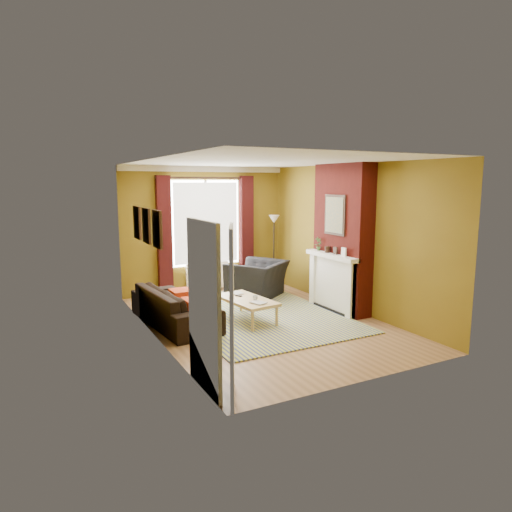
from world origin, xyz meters
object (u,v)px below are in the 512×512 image
sofa (175,306)px  floor_lamp (274,231)px  coffee_table (246,301)px  wicker_stool (235,281)px  armchair (257,280)px

sofa → floor_lamp: size_ratio=1.27×
coffee_table → floor_lamp: bearing=43.0°
sofa → wicker_stool: bearing=-54.3°
sofa → armchair: (2.15, 1.01, 0.07)m
sofa → wicker_stool: 2.55m
armchair → floor_lamp: floor_lamp is taller
sofa → armchair: 2.38m
sofa → armchair: size_ratio=1.82×
wicker_stool → floor_lamp: floor_lamp is taller
coffee_table → floor_lamp: floor_lamp is taller
armchair → sofa: bearing=-10.9°
armchair → wicker_stool: (-0.23, 0.67, -0.14)m
armchair → wicker_stool: 0.72m
armchair → wicker_stool: bearing=-106.8°
sofa → coffee_table: 1.26m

